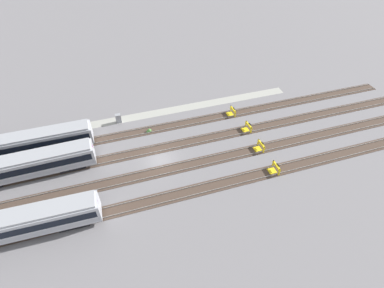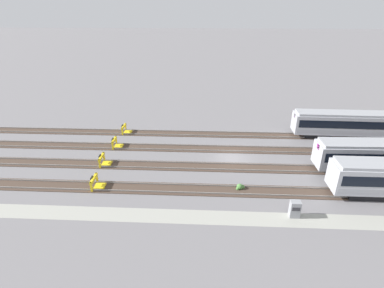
{
  "view_description": "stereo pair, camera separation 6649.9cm",
  "coord_description": "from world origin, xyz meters",
  "px_view_note": "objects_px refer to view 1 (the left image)",
  "views": [
    {
      "loc": [
        4.83,
        31.33,
        32.32
      ],
      "look_at": [
        -5.0,
        0.0,
        1.8
      ],
      "focal_mm": 28.0,
      "sensor_mm": 36.0,
      "label": 1
    },
    {
      "loc": [
        -3.35,
        -32.98,
        17.54
      ],
      "look_at": [
        -5.0,
        0.0,
        1.8
      ],
      "focal_mm": 28.0,
      "sensor_mm": 36.0,
      "label": 2
    }
  ],
  "objects_px": {
    "bumper_stop_middle_track": "(260,147)",
    "electrical_cabinet": "(118,118)",
    "weed_clump": "(149,131)",
    "bumper_stop_nearest_track": "(232,112)",
    "bumper_stop_far_inner_track": "(274,169)",
    "subway_car_back_row_leftmost": "(30,143)",
    "bumper_stop_near_inner_track": "(247,128)",
    "subway_car_front_row_leftmost": "(27,165)",
    "subway_car_front_row_left_inner": "(20,224)"
  },
  "relations": [
    {
      "from": "bumper_stop_middle_track",
      "to": "electrical_cabinet",
      "type": "xyz_separation_m",
      "value": [
        19.97,
        -13.34,
        0.29
      ]
    },
    {
      "from": "electrical_cabinet",
      "to": "weed_clump",
      "type": "xyz_separation_m",
      "value": [
        -4.43,
        4.14,
        -0.56
      ]
    },
    {
      "from": "bumper_stop_nearest_track",
      "to": "bumper_stop_far_inner_track",
      "type": "bearing_deg",
      "value": 92.29
    },
    {
      "from": "bumper_stop_nearest_track",
      "to": "subway_car_back_row_leftmost",
      "type": "bearing_deg",
      "value": -0.02
    },
    {
      "from": "bumper_stop_near_inner_track",
      "to": "bumper_stop_middle_track",
      "type": "height_order",
      "value": "same"
    },
    {
      "from": "subway_car_front_row_leftmost",
      "to": "electrical_cabinet",
      "type": "relative_size",
      "value": 11.28
    },
    {
      "from": "subway_car_front_row_leftmost",
      "to": "bumper_stop_near_inner_track",
      "type": "bearing_deg",
      "value": 179.93
    },
    {
      "from": "subway_car_front_row_left_inner",
      "to": "electrical_cabinet",
      "type": "distance_m",
      "value": 22.55
    },
    {
      "from": "electrical_cabinet",
      "to": "bumper_stop_far_inner_track",
      "type": "bearing_deg",
      "value": 137.71
    },
    {
      "from": "weed_clump",
      "to": "bumper_stop_far_inner_track",
      "type": "bearing_deg",
      "value": 137.94
    },
    {
      "from": "subway_car_back_row_leftmost",
      "to": "bumper_stop_near_inner_track",
      "type": "xyz_separation_m",
      "value": [
        -33.46,
        4.8,
        -1.53
      ]
    },
    {
      "from": "bumper_stop_far_inner_track",
      "to": "electrical_cabinet",
      "type": "bearing_deg",
      "value": -42.29
    },
    {
      "from": "subway_car_back_row_leftmost",
      "to": "bumper_stop_far_inner_track",
      "type": "relative_size",
      "value": 8.99
    },
    {
      "from": "bumper_stop_far_inner_track",
      "to": "electrical_cabinet",
      "type": "relative_size",
      "value": 1.25
    },
    {
      "from": "subway_car_front_row_left_inner",
      "to": "bumper_stop_middle_track",
      "type": "bearing_deg",
      "value": -171.83
    },
    {
      "from": "subway_car_back_row_leftmost",
      "to": "electrical_cabinet",
      "type": "height_order",
      "value": "subway_car_back_row_leftmost"
    },
    {
      "from": "bumper_stop_near_inner_track",
      "to": "bumper_stop_far_inner_track",
      "type": "bearing_deg",
      "value": 88.9
    },
    {
      "from": "bumper_stop_far_inner_track",
      "to": "electrical_cabinet",
      "type": "xyz_separation_m",
      "value": [
        19.92,
        -18.12,
        0.29
      ]
    },
    {
      "from": "subway_car_front_row_left_inner",
      "to": "bumper_stop_nearest_track",
      "type": "relative_size",
      "value": 9.0
    },
    {
      "from": "electrical_cabinet",
      "to": "weed_clump",
      "type": "bearing_deg",
      "value": 136.93
    },
    {
      "from": "subway_car_front_row_leftmost",
      "to": "electrical_cabinet",
      "type": "distance_m",
      "value": 15.89
    },
    {
      "from": "electrical_cabinet",
      "to": "bumper_stop_middle_track",
      "type": "bearing_deg",
      "value": 146.26
    },
    {
      "from": "subway_car_back_row_leftmost",
      "to": "bumper_stop_near_inner_track",
      "type": "height_order",
      "value": "subway_car_back_row_leftmost"
    },
    {
      "from": "bumper_stop_nearest_track",
      "to": "bumper_stop_far_inner_track",
      "type": "xyz_separation_m",
      "value": [
        -0.57,
        14.36,
        0.0
      ]
    },
    {
      "from": "weed_clump",
      "to": "bumper_stop_nearest_track",
      "type": "bearing_deg",
      "value": -178.53
    },
    {
      "from": "subway_car_back_row_leftmost",
      "to": "weed_clump",
      "type": "height_order",
      "value": "subway_car_back_row_leftmost"
    },
    {
      "from": "bumper_stop_nearest_track",
      "to": "weed_clump",
      "type": "relative_size",
      "value": 2.18
    },
    {
      "from": "subway_car_back_row_leftmost",
      "to": "bumper_stop_middle_track",
      "type": "relative_size",
      "value": 8.97
    },
    {
      "from": "bumper_stop_middle_track",
      "to": "weed_clump",
      "type": "xyz_separation_m",
      "value": [
        15.54,
        -9.2,
        -0.27
      ]
    },
    {
      "from": "subway_car_front_row_leftmost",
      "to": "bumper_stop_nearest_track",
      "type": "xyz_separation_m",
      "value": [
        -32.71,
        -4.75,
        -1.53
      ]
    },
    {
      "from": "subway_car_front_row_leftmost",
      "to": "bumper_stop_nearest_track",
      "type": "relative_size",
      "value": 9.0
    },
    {
      "from": "electrical_cabinet",
      "to": "subway_car_front_row_left_inner",
      "type": "bearing_deg",
      "value": 53.61
    },
    {
      "from": "subway_car_front_row_leftmost",
      "to": "subway_car_back_row_leftmost",
      "type": "height_order",
      "value": "same"
    },
    {
      "from": "subway_car_back_row_leftmost",
      "to": "bumper_stop_nearest_track",
      "type": "bearing_deg",
      "value": 179.98
    },
    {
      "from": "bumper_stop_near_inner_track",
      "to": "bumper_stop_middle_track",
      "type": "xyz_separation_m",
      "value": [
        0.14,
        4.79,
        0.0
      ]
    },
    {
      "from": "bumper_stop_near_inner_track",
      "to": "bumper_stop_middle_track",
      "type": "distance_m",
      "value": 4.79
    },
    {
      "from": "bumper_stop_nearest_track",
      "to": "subway_car_front_row_leftmost",
      "type": "bearing_deg",
      "value": 8.27
    },
    {
      "from": "bumper_stop_middle_track",
      "to": "weed_clump",
      "type": "distance_m",
      "value": 18.06
    },
    {
      "from": "subway_car_front_row_left_inner",
      "to": "weed_clump",
      "type": "distance_m",
      "value": 22.7
    },
    {
      "from": "subway_car_front_row_leftmost",
      "to": "bumper_stop_middle_track",
      "type": "bearing_deg",
      "value": 171.76
    },
    {
      "from": "subway_car_front_row_leftmost",
      "to": "bumper_stop_middle_track",
      "type": "height_order",
      "value": "subway_car_front_row_leftmost"
    },
    {
      "from": "subway_car_back_row_leftmost",
      "to": "bumper_stop_near_inner_track",
      "type": "relative_size",
      "value": 8.96
    },
    {
      "from": "electrical_cabinet",
      "to": "bumper_stop_near_inner_track",
      "type": "bearing_deg",
      "value": 156.95
    },
    {
      "from": "bumper_stop_nearest_track",
      "to": "weed_clump",
      "type": "bearing_deg",
      "value": 1.47
    },
    {
      "from": "subway_car_back_row_leftmost",
      "to": "weed_clump",
      "type": "distance_m",
      "value": 17.89
    },
    {
      "from": "bumper_stop_middle_track",
      "to": "bumper_stop_near_inner_track",
      "type": "bearing_deg",
      "value": -91.62
    },
    {
      "from": "subway_car_front_row_leftmost",
      "to": "bumper_stop_far_inner_track",
      "type": "bearing_deg",
      "value": 163.9
    },
    {
      "from": "weed_clump",
      "to": "bumper_stop_middle_track",
      "type": "bearing_deg",
      "value": 149.37
    },
    {
      "from": "bumper_stop_nearest_track",
      "to": "bumper_stop_near_inner_track",
      "type": "xyz_separation_m",
      "value": [
        -0.76,
        4.79,
        0.0
      ]
    },
    {
      "from": "subway_car_front_row_leftmost",
      "to": "subway_car_front_row_left_inner",
      "type": "xyz_separation_m",
      "value": [
        0.0,
        9.61,
        0.0
      ]
    }
  ]
}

